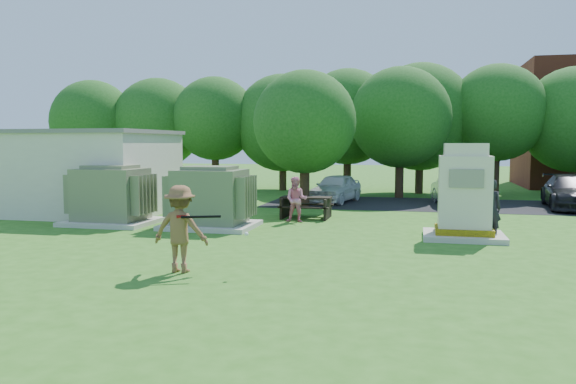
% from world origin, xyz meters
% --- Properties ---
extents(ground, '(120.00, 120.00, 0.00)m').
position_xyz_m(ground, '(0.00, 0.00, 0.00)').
color(ground, '#2D6619').
rests_on(ground, ground).
extents(service_building, '(10.00, 5.00, 3.20)m').
position_xyz_m(service_building, '(-11.00, 7.00, 1.60)').
color(service_building, beige).
rests_on(service_building, ground).
extents(service_building_roof, '(10.20, 5.20, 0.15)m').
position_xyz_m(service_building_roof, '(-11.00, 7.00, 3.27)').
color(service_building_roof, slate).
rests_on(service_building_roof, service_building).
extents(parking_strip, '(20.00, 6.00, 0.01)m').
position_xyz_m(parking_strip, '(7.00, 13.50, 0.01)').
color(parking_strip, '#232326').
rests_on(parking_strip, ground).
extents(transformer_left, '(3.00, 2.40, 2.07)m').
position_xyz_m(transformer_left, '(-6.50, 4.50, 0.97)').
color(transformer_left, beige).
rests_on(transformer_left, ground).
extents(transformer_right, '(3.00, 2.40, 2.07)m').
position_xyz_m(transformer_right, '(-2.80, 4.50, 0.97)').
color(transformer_right, beige).
rests_on(transformer_right, ground).
extents(generator_cabinet, '(2.33, 1.90, 2.84)m').
position_xyz_m(generator_cabinet, '(5.34, 4.15, 1.24)').
color(generator_cabinet, beige).
rests_on(generator_cabinet, ground).
extents(picnic_table, '(1.90, 1.43, 0.81)m').
position_xyz_m(picnic_table, '(-0.14, 7.58, 0.51)').
color(picnic_table, black).
rests_on(picnic_table, ground).
extents(batter, '(1.25, 0.72, 1.92)m').
position_xyz_m(batter, '(-1.06, -1.83, 0.96)').
color(batter, brown).
rests_on(batter, ground).
extents(person_by_generator, '(0.68, 0.47, 1.79)m').
position_xyz_m(person_by_generator, '(6.09, 4.34, 0.89)').
color(person_by_generator, black).
rests_on(person_by_generator, ground).
extents(person_at_picnic, '(0.82, 0.65, 1.64)m').
position_xyz_m(person_at_picnic, '(-0.25, 6.37, 0.82)').
color(person_at_picnic, pink).
rests_on(person_at_picnic, ground).
extents(car_white, '(2.36, 4.24, 1.37)m').
position_xyz_m(car_white, '(0.10, 13.56, 0.68)').
color(car_white, white).
rests_on(car_white, ground).
extents(car_silver_a, '(2.35, 4.66, 1.47)m').
position_xyz_m(car_silver_a, '(5.72, 13.06, 0.73)').
color(car_silver_a, '#AFAFB4').
rests_on(car_silver_a, ground).
extents(car_dark, '(2.43, 5.15, 1.45)m').
position_xyz_m(car_dark, '(10.43, 13.22, 0.73)').
color(car_dark, black).
rests_on(car_dark, ground).
extents(batting_equipment, '(1.54, 0.40, 0.44)m').
position_xyz_m(batting_equipment, '(-0.44, -1.93, 1.20)').
color(batting_equipment, black).
rests_on(batting_equipment, ground).
extents(tree_row, '(41.30, 13.30, 7.30)m').
position_xyz_m(tree_row, '(1.75, 18.50, 4.15)').
color(tree_row, '#47301E').
rests_on(tree_row, ground).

